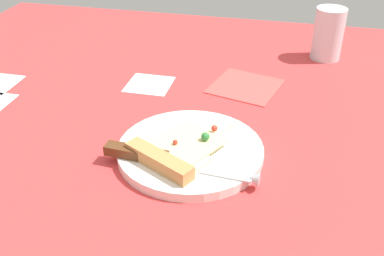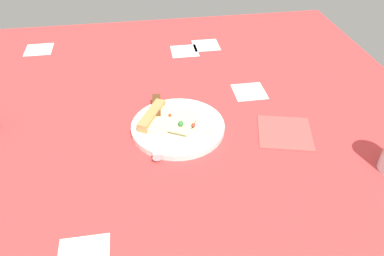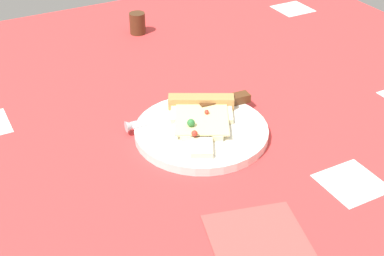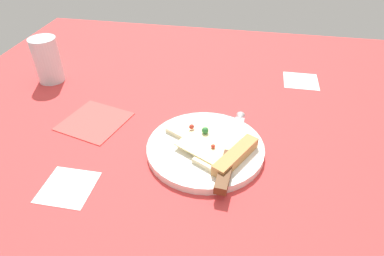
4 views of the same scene
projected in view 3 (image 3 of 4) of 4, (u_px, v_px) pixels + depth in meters
ground_plane at (209, 137)px, 95.60cm from camera, size 139.06×139.06×3.00cm
plate at (201, 131)px, 93.04cm from camera, size 23.29×23.29×1.56cm
pizza_slice at (201, 116)px, 94.34cm from camera, size 15.16×19.02×2.66cm
knife at (202, 108)px, 97.11cm from camera, size 24.09×3.96×2.45cm
pepper_shaker at (137, 23)px, 129.39cm from camera, size 3.83×3.83×5.17cm
napkin at (259, 240)px, 71.97cm from camera, size 15.86×15.86×0.40cm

